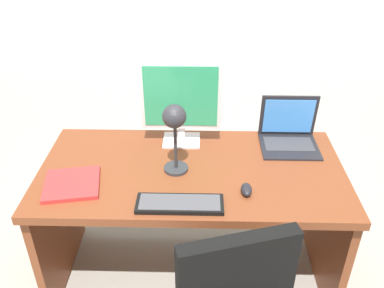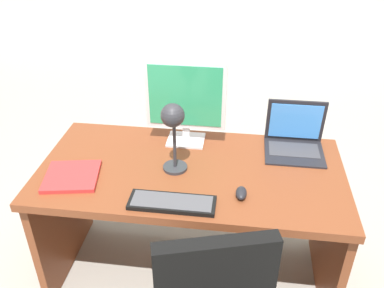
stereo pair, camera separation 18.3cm
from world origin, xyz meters
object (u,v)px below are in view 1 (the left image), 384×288
mouse (246,190)px  monitor (181,99)px  laptop (289,129)px  desk_lamp (175,125)px  book (72,184)px  desk (192,196)px  keyboard (180,204)px

mouse → monitor: bearing=125.4°
monitor → mouse: bearing=-54.6°
laptop → mouse: (-0.26, -0.46, -0.06)m
laptop → desk_lamp: (-0.59, -0.31, 0.19)m
monitor → book: monitor is taller
desk → monitor: size_ratio=3.25×
laptop → keyboard: laptop is taller
monitor → book: (-0.49, -0.41, -0.25)m
laptop → book: bearing=-158.4°
laptop → mouse: 0.53m
keyboard → book: keyboard is taller
monitor → desk_lamp: (-0.02, -0.29, 0.01)m
laptop → desk_lamp: size_ratio=0.83×
laptop → keyboard: (-0.56, -0.56, -0.07)m
desk → monitor: (-0.06, 0.21, 0.47)m
mouse → desk_lamp: size_ratio=0.24×
desk → monitor: 0.52m
desk_lamp → desk: bearing=45.5°
desk → keyboard: keyboard is taller
desk → laptop: 0.63m
monitor → laptop: bearing=1.7°
keyboard → laptop: bearing=44.7°
laptop → book: size_ratio=1.05×
laptop → monitor: bearing=-178.3°
mouse → desk_lamp: (-0.33, 0.15, 0.25)m
keyboard → monitor: bearing=91.7°
desk → laptop: size_ratio=4.96×
monitor → mouse: monitor is taller
desk → book: 0.63m
desk → desk_lamp: 0.49m
laptop → desk: bearing=-156.0°
desk → monitor: monitor is taller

